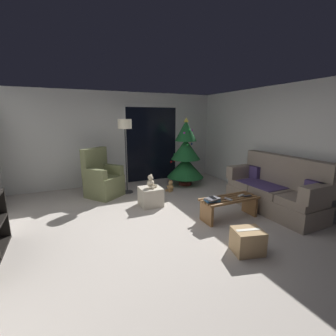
{
  "coord_description": "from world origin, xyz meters",
  "views": [
    {
      "loc": [
        -1.44,
        -3.36,
        1.82
      ],
      "look_at": [
        0.4,
        0.7,
        0.85
      ],
      "focal_mm": 24.83,
      "sensor_mm": 36.0,
      "label": 1
    }
  ],
  "objects": [
    {
      "name": "ground_plane",
      "position": [
        0.0,
        0.0,
        0.0
      ],
      "size": [
        7.0,
        7.0,
        0.0
      ],
      "primitive_type": "plane",
      "color": "#BCB2A8"
    },
    {
      "name": "wall_back",
      "position": [
        0.0,
        3.06,
        1.25
      ],
      "size": [
        5.72,
        0.12,
        2.5
      ],
      "primitive_type": "cube",
      "color": "silver",
      "rests_on": "ground"
    },
    {
      "name": "wall_right",
      "position": [
        2.86,
        0.0,
        1.25
      ],
      "size": [
        0.12,
        6.0,
        2.5
      ],
      "primitive_type": "cube",
      "color": "silver",
      "rests_on": "ground"
    },
    {
      "name": "patio_door_frame",
      "position": [
        0.92,
        2.99,
        1.1
      ],
      "size": [
        1.6,
        0.02,
        2.2
      ],
      "primitive_type": "cube",
      "color": "silver",
      "rests_on": "ground"
    },
    {
      "name": "patio_door_glass",
      "position": [
        0.92,
        2.97,
        1.05
      ],
      "size": [
        1.5,
        0.02,
        2.1
      ],
      "primitive_type": "cube",
      "color": "black",
      "rests_on": "ground"
    },
    {
      "name": "couch",
      "position": [
        2.32,
        -0.23,
        0.4
      ],
      "size": [
        0.81,
        1.95,
        1.08
      ],
      "color": "gray",
      "rests_on": "ground"
    },
    {
      "name": "coffee_table",
      "position": [
        1.23,
        -0.18,
        0.26
      ],
      "size": [
        1.1,
        0.4,
        0.4
      ],
      "color": "olive",
      "rests_on": "ground"
    },
    {
      "name": "remote_silver",
      "position": [
        1.15,
        -0.25,
        0.41
      ],
      "size": [
        0.08,
        0.16,
        0.02
      ],
      "primitive_type": "cube",
      "rotation": [
        0.0,
        0.0,
        0.22
      ],
      "color": "#ADADB2",
      "rests_on": "coffee_table"
    },
    {
      "name": "remote_white",
      "position": [
        1.49,
        -0.19,
        0.41
      ],
      "size": [
        0.16,
        0.08,
        0.02
      ],
      "primitive_type": "cube",
      "rotation": [
        0.0,
        0.0,
        1.85
      ],
      "color": "silver",
      "rests_on": "coffee_table"
    },
    {
      "name": "remote_graphite",
      "position": [
        1.57,
        -0.26,
        0.41
      ],
      "size": [
        0.16,
        0.05,
        0.02
      ],
      "primitive_type": "cube",
      "rotation": [
        0.0,
        0.0,
        1.51
      ],
      "color": "#333338",
      "rests_on": "coffee_table"
    },
    {
      "name": "book_stack",
      "position": [
        0.84,
        -0.21,
        0.43
      ],
      "size": [
        0.27,
        0.23,
        0.07
      ],
      "color": "#285684",
      "rests_on": "coffee_table"
    },
    {
      "name": "cell_phone",
      "position": [
        0.84,
        -0.21,
        0.47
      ],
      "size": [
        0.09,
        0.15,
        0.01
      ],
      "primitive_type": "cube",
      "rotation": [
        0.0,
        0.0,
        -0.11
      ],
      "color": "black",
      "rests_on": "book_stack"
    },
    {
      "name": "christmas_tree",
      "position": [
        1.56,
        2.1,
        0.82
      ],
      "size": [
        0.99,
        0.99,
        1.83
      ],
      "color": "#4C1E19",
      "rests_on": "ground"
    },
    {
      "name": "armchair",
      "position": [
        -0.67,
        2.06,
        0.4
      ],
      "size": [
        0.96,
        0.96,
        1.13
      ],
      "color": "olive",
      "rests_on": "ground"
    },
    {
      "name": "floor_lamp",
      "position": [
        -0.09,
        2.07,
        1.51
      ],
      "size": [
        0.32,
        0.32,
        1.78
      ],
      "color": "#2D2D30",
      "rests_on": "ground"
    },
    {
      "name": "ottoman",
      "position": [
        0.14,
        1.02,
        0.19
      ],
      "size": [
        0.44,
        0.44,
        0.39
      ],
      "primitive_type": "cube",
      "color": "beige",
      "rests_on": "ground"
    },
    {
      "name": "teddy_bear_cream",
      "position": [
        0.15,
        1.01,
        0.51
      ],
      "size": [
        0.21,
        0.22,
        0.29
      ],
      "color": "beige",
      "rests_on": "ottoman"
    },
    {
      "name": "teddy_bear_honey_by_tree",
      "position": [
        0.93,
        1.73,
        0.12
      ],
      "size": [
        0.22,
        0.21,
        0.29
      ],
      "color": "tan",
      "rests_on": "ground"
    },
    {
      "name": "cardboard_box_taped_mid_floor",
      "position": [
        0.75,
        -1.18,
        0.17
      ],
      "size": [
        0.46,
        0.42,
        0.34
      ],
      "color": "tan",
      "rests_on": "ground"
    }
  ]
}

